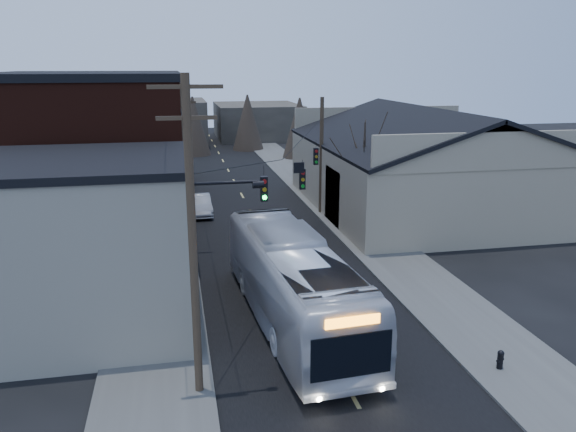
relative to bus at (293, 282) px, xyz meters
The scene contains 15 objects.
ground 7.89m from the bus, 84.15° to the right, with size 160.00×160.00×0.00m, color black.
road_surface 22.46m from the bus, 88.00° to the left, with size 9.00×110.00×0.02m, color black.
sidewalk_left 23.16m from the bus, 104.34° to the left, with size 4.00×110.00×0.12m, color #474744.
sidewalk_right 23.60m from the bus, 71.97° to the left, with size 4.00×110.00×0.12m, color #474744.
building_clapboard 8.49m from the bus, behind, with size 8.00×8.00×7.00m, color gray.
building_brick 15.75m from the bus, 126.68° to the left, with size 10.00×12.00×10.00m, color black.
building_left_far 29.73m from the bus, 107.08° to the left, with size 9.00×14.00×7.00m, color #34302A.
warehouse 22.19m from the bus, 51.58° to the left, with size 16.16×20.60×7.73m.
building_far_left 57.62m from the bus, 95.20° to the left, with size 10.00×12.00×6.00m, color #34302A.
building_far_right 62.86m from the bus, 82.89° to the left, with size 12.00×14.00×5.00m, color #34302A.
bare_tree 14.46m from the bus, 59.53° to the left, with size 0.40×0.40×7.20m, color black.
utility_lines 16.96m from the bus, 98.03° to the left, with size 11.24×45.28×10.50m.
bus is the anchor object (origin of this frame).
parked_car 19.16m from the bus, 98.98° to the left, with size 1.53×4.38×1.44m, color #97989E.
fire_hydrant 8.55m from the bus, 39.81° to the right, with size 0.34×0.24×0.71m.
Camera 1 is at (-5.41, -14.00, 10.74)m, focal length 35.00 mm.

